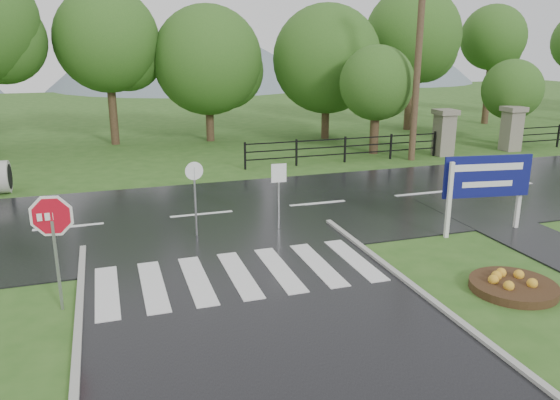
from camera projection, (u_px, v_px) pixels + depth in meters
name	position (u px, v px, depth m)	size (l,w,h in m)	color
main_road	(202.00, 216.00, 17.48)	(90.00, 8.00, 0.04)	black
walkway	(558.00, 251.00, 14.53)	(2.20, 11.00, 0.04)	black
crosswalk	(239.00, 274.00, 12.89)	(6.50, 2.80, 0.02)	silver
pillar_west	(444.00, 131.00, 26.50)	(1.00, 1.00, 2.24)	gray
pillar_east	(512.00, 128.00, 27.69)	(1.00, 1.00, 2.24)	gray
fence_west	(345.00, 147.00, 25.06)	(9.58, 0.08, 1.20)	black
hills	(159.00, 204.00, 73.07)	(102.00, 48.00, 48.00)	slate
treeline	(175.00, 141.00, 30.56)	(83.20, 5.20, 10.00)	#29551A
stop_sign	(53.00, 226.00, 10.83)	(1.15, 0.23, 2.62)	#939399
estate_billboard	(487.00, 180.00, 15.45)	(2.61, 0.45, 2.30)	silver
flower_bed	(513.00, 285.00, 12.15)	(1.90, 1.90, 0.38)	#332111
reg_sign_small	(279.00, 183.00, 15.71)	(0.45, 0.06, 2.01)	#939399
reg_sign_round	(195.00, 190.00, 15.13)	(0.51, 0.09, 2.20)	#939399
utility_pole_east	(418.00, 58.00, 24.46)	(1.64, 0.31, 9.21)	#473523
entrance_tree_left	(377.00, 83.00, 26.35)	(3.61, 3.61, 5.27)	#3D2B1C
entrance_tree_right	(512.00, 90.00, 28.88)	(3.17, 3.17, 4.53)	#3D2B1C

